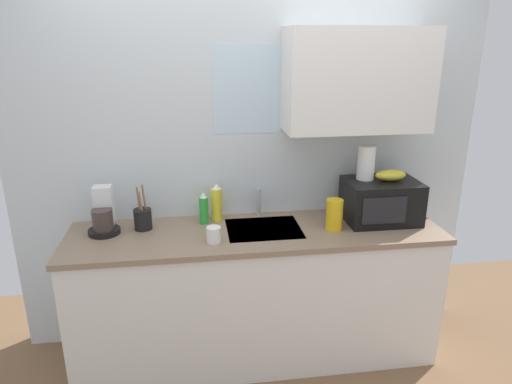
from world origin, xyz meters
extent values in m
cube|color=silver|center=(0.00, 0.35, 1.25)|extent=(3.09, 0.10, 2.50)
cube|color=white|center=(0.65, 0.14, 1.79)|extent=(0.89, 0.32, 0.62)
cube|color=silver|center=(0.05, 0.31, 1.73)|extent=(0.56, 0.02, 0.55)
cube|color=white|center=(0.00, 0.00, 0.43)|extent=(2.29, 0.60, 0.86)
cube|color=#8C725B|center=(0.00, 0.00, 0.88)|extent=(2.32, 0.63, 0.03)
cube|color=#9EA0A5|center=(0.05, 0.02, 0.83)|extent=(0.46, 0.38, 0.14)
cylinder|color=#B2B5BA|center=(0.05, 0.24, 1.00)|extent=(0.03, 0.03, 0.19)
cube|color=black|center=(0.82, 0.05, 1.04)|extent=(0.46, 0.34, 0.27)
cube|color=black|center=(0.77, -0.12, 1.04)|extent=(0.28, 0.01, 0.17)
ellipsoid|color=gold|center=(0.87, 0.05, 1.20)|extent=(0.20, 0.11, 0.07)
cylinder|color=white|center=(0.72, 0.10, 1.28)|extent=(0.11, 0.11, 0.22)
cylinder|color=black|center=(-0.92, 0.08, 0.92)|extent=(0.19, 0.19, 0.03)
cylinder|color=#3F332D|center=(-0.92, 0.07, 1.00)|extent=(0.12, 0.12, 0.13)
cube|color=silver|center=(-0.92, 0.15, 1.05)|extent=(0.11, 0.09, 0.26)
cylinder|color=yellow|center=(-0.23, 0.21, 1.01)|extent=(0.07, 0.07, 0.21)
cone|color=white|center=(-0.23, 0.21, 1.13)|extent=(0.05, 0.05, 0.04)
cylinder|color=green|center=(-0.31, 0.16, 0.99)|extent=(0.06, 0.06, 0.17)
cone|color=white|center=(-0.31, 0.16, 1.09)|extent=(0.04, 0.04, 0.04)
cylinder|color=gold|center=(0.48, -0.05, 1.00)|extent=(0.10, 0.10, 0.19)
cylinder|color=white|center=(-0.27, -0.14, 0.95)|extent=(0.08, 0.08, 0.09)
cylinder|color=black|center=(-0.69, 0.12, 0.97)|extent=(0.11, 0.11, 0.13)
cylinder|color=olive|center=(-0.71, 0.12, 1.06)|extent=(0.03, 0.03, 0.24)
cylinder|color=olive|center=(-0.67, 0.13, 1.06)|extent=(0.03, 0.03, 0.25)
cylinder|color=olive|center=(-0.69, 0.10, 1.04)|extent=(0.03, 0.01, 0.21)
camera|label=1|loc=(-0.37, -2.60, 2.03)|focal=32.27mm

